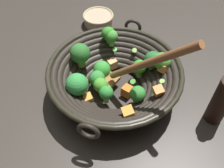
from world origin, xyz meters
The scene contains 4 objects.
ground_plane centered at (0.00, 0.00, 0.00)m, with size 4.00×4.00×0.00m, color #332D28.
wok centered at (0.00, 0.00, 0.06)m, with size 0.37×0.40×0.28m.
soy_sauce_bottle centered at (-0.27, -0.02, 0.08)m, with size 0.05×0.05×0.20m.
prep_bowl centered at (0.18, -0.28, 0.02)m, with size 0.11×0.11×0.04m.
Camera 1 is at (-0.17, 0.42, 0.56)m, focal length 40.01 mm.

